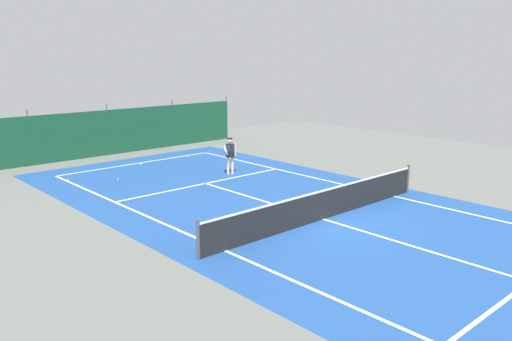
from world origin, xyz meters
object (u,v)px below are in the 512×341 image
Objects in this scene: tennis_ball_near_player at (118,179)px; tennis_ball_midcourt at (189,157)px; tennis_player at (230,153)px; tennis_ball_by_sideline at (68,180)px; tennis_net at (324,204)px.

tennis_ball_near_player and tennis_ball_midcourt have the same top height.
tennis_player is 4.98m from tennis_ball_near_player.
tennis_ball_midcourt is 1.00× the size of tennis_ball_by_sideline.
tennis_player is at bearing -31.85° from tennis_ball_by_sideline.
tennis_player is 24.85× the size of tennis_ball_by_sideline.
tennis_net is at bearing 101.49° from tennis_player.
tennis_ball_by_sideline is at bearing 110.59° from tennis_net.
tennis_ball_midcourt is at bearing 21.76° from tennis_ball_near_player.
tennis_net is 11.77m from tennis_ball_midcourt.
tennis_ball_by_sideline is (-5.92, 3.68, -0.93)m from tennis_player.
tennis_ball_near_player is 1.00× the size of tennis_ball_midcourt.
tennis_net is 7.33m from tennis_player.
tennis_player is 4.56m from tennis_ball_midcourt.
tennis_ball_near_player is 2.10m from tennis_ball_by_sideline.
tennis_net is 11.49m from tennis_ball_by_sideline.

